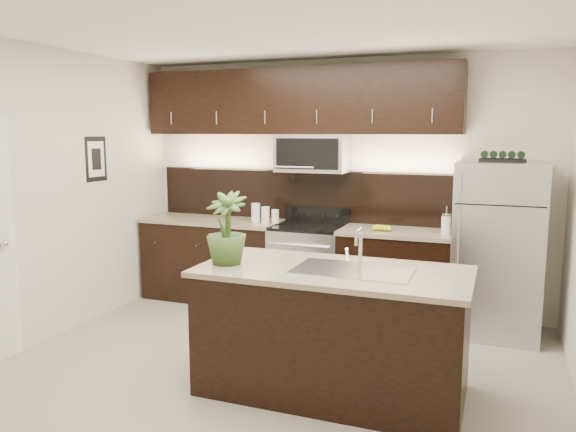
{
  "coord_description": "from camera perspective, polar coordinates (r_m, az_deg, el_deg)",
  "views": [
    {
      "loc": [
        1.65,
        -3.93,
        1.92
      ],
      "look_at": [
        -0.06,
        0.55,
        1.2
      ],
      "focal_mm": 35.0,
      "sensor_mm": 36.0,
      "label": 1
    }
  ],
  "objects": [
    {
      "name": "counter_run",
      "position": [
        6.17,
        0.33,
        -5.1
      ],
      "size": [
        3.51,
        0.65,
        0.94
      ],
      "color": "black",
      "rests_on": "ground"
    },
    {
      "name": "sink_faucet",
      "position": [
        4.07,
        6.67,
        -5.27
      ],
      "size": [
        0.84,
        0.5,
        0.28
      ],
      "color": "silver",
      "rests_on": "island"
    },
    {
      "name": "island",
      "position": [
        4.24,
        4.52,
        -11.51
      ],
      "size": [
        1.96,
        0.96,
        0.94
      ],
      "color": "black",
      "rests_on": "ground"
    },
    {
      "name": "bananas",
      "position": [
        5.74,
        9.03,
        -1.14
      ],
      "size": [
        0.2,
        0.16,
        0.06
      ],
      "primitive_type": "ellipsoid",
      "rotation": [
        0.0,
        0.0,
        0.01
      ],
      "color": "gold",
      "rests_on": "counter_run"
    },
    {
      "name": "french_press",
      "position": [
        5.66,
        15.75,
        -0.78
      ],
      "size": [
        0.09,
        0.09,
        0.27
      ],
      "rotation": [
        0.0,
        0.0,
        -0.04
      ],
      "color": "silver",
      "rests_on": "counter_run"
    },
    {
      "name": "canisters",
      "position": [
        6.14,
        -2.55,
        0.18
      ],
      "size": [
        0.32,
        0.1,
        0.21
      ],
      "rotation": [
        0.0,
        0.0,
        0.04
      ],
      "color": "silver",
      "rests_on": "counter_run"
    },
    {
      "name": "plant",
      "position": [
        4.22,
        -6.27,
        -1.23
      ],
      "size": [
        0.32,
        0.32,
        0.54
      ],
      "primitive_type": "imported",
      "rotation": [
        0.0,
        0.0,
        0.05
      ],
      "color": "#324D1F",
      "rests_on": "island"
    },
    {
      "name": "wine_rack",
      "position": [
        5.56,
        20.96,
        5.64
      ],
      "size": [
        0.41,
        0.25,
        0.1
      ],
      "color": "black",
      "rests_on": "refrigerator"
    },
    {
      "name": "upper_fixtures",
      "position": [
        6.13,
        1.07,
        10.54
      ],
      "size": [
        3.49,
        0.4,
        1.66
      ],
      "color": "black",
      "rests_on": "counter_run"
    },
    {
      "name": "refrigerator",
      "position": [
        5.66,
        20.49,
        -3.2
      ],
      "size": [
        0.8,
        0.72,
        1.65
      ],
      "primitive_type": "cube",
      "color": "#B2B2B7",
      "rests_on": "ground"
    },
    {
      "name": "room_walls",
      "position": [
        4.28,
        -3.5,
        5.46
      ],
      "size": [
        4.52,
        4.02,
        2.71
      ],
      "color": "beige",
      "rests_on": "ground"
    },
    {
      "name": "ground",
      "position": [
        4.68,
        -1.82,
        -15.77
      ],
      "size": [
        4.5,
        4.5,
        0.0
      ],
      "primitive_type": "plane",
      "color": "gray",
      "rests_on": "ground"
    }
  ]
}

